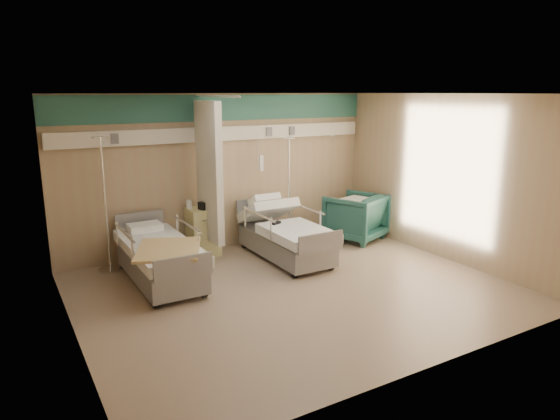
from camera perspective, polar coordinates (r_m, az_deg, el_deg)
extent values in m
cube|color=gray|center=(7.39, 1.77, -9.12)|extent=(6.00, 5.00, 0.00)
cube|color=tan|center=(9.16, -6.49, 4.32)|extent=(6.00, 0.04, 2.80)
cube|color=tan|center=(5.10, 16.94, -3.46)|extent=(6.00, 0.04, 2.80)
cube|color=tan|center=(5.99, -23.29, -1.51)|extent=(0.04, 5.00, 2.80)
cube|color=tan|center=(8.91, 18.47, 3.47)|extent=(0.04, 5.00, 2.80)
cube|color=white|center=(6.83, 1.94, 13.15)|extent=(6.00, 5.00, 0.04)
cube|color=#2C685D|center=(9.03, -6.64, 11.53)|extent=(6.00, 0.04, 0.45)
cube|color=silver|center=(9.03, -6.48, 8.67)|extent=(5.88, 0.08, 0.25)
cylinder|color=silver|center=(8.02, -7.43, 12.79)|extent=(0.03, 1.80, 0.03)
cube|color=white|center=(8.45, -8.11, 4.27)|extent=(0.12, 0.90, 2.35)
cube|color=#D6D186|center=(8.89, -8.79, -2.46)|extent=(0.50, 0.48, 0.85)
imported|color=#1F4E48|center=(9.81, 8.62, -0.79)|extent=(1.27, 1.28, 0.91)
cube|color=white|center=(9.71, 8.82, 2.03)|extent=(0.80, 0.75, 0.07)
cylinder|color=silver|center=(9.54, 0.97, -3.76)|extent=(0.36, 0.36, 0.03)
cylinder|color=silver|center=(9.30, 1.00, 2.04)|extent=(0.03, 0.03, 2.00)
cylinder|color=silver|center=(9.16, 1.02, 8.17)|extent=(0.24, 0.03, 0.03)
cylinder|color=silver|center=(8.61, -18.78, -6.41)|extent=(0.39, 0.39, 0.03)
cylinder|color=silver|center=(8.33, -19.32, 0.46)|extent=(0.03, 0.03, 2.15)
cylinder|color=silver|center=(8.17, -19.90, 7.81)|extent=(0.26, 0.03, 0.03)
cube|color=black|center=(8.49, -0.47, -1.48)|extent=(0.19, 0.13, 0.04)
cube|color=tan|center=(7.26, -12.61, -4.41)|extent=(1.21, 1.33, 0.04)
cube|color=black|center=(8.71, -8.46, 0.55)|extent=(0.28, 0.22, 0.13)
cylinder|color=white|center=(8.80, -10.34, 0.66)|extent=(0.12, 0.12, 0.14)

